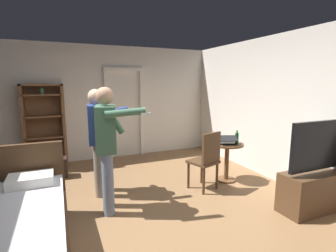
% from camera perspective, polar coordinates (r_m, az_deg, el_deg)
% --- Properties ---
extents(ground_plane, '(6.71, 6.71, 0.00)m').
position_cam_1_polar(ground_plane, '(3.57, -5.31, -20.29)').
color(ground_plane, olive).
extents(wall_back, '(5.52, 0.12, 2.62)m').
position_cam_1_polar(wall_back, '(6.15, -14.61, 5.01)').
color(wall_back, silver).
rests_on(wall_back, ground_plane).
extents(wall_right, '(0.12, 6.34, 2.62)m').
position_cam_1_polar(wall_right, '(4.70, 27.48, 2.87)').
color(wall_right, silver).
rests_on(wall_right, ground_plane).
extents(doorway_frame, '(0.93, 0.08, 2.13)m').
position_cam_1_polar(doorway_frame, '(6.18, -9.74, 4.37)').
color(doorway_frame, white).
rests_on(doorway_frame, ground_plane).
extents(bookshelf, '(0.81, 0.32, 1.76)m').
position_cam_1_polar(bookshelf, '(5.90, -25.98, 0.59)').
color(bookshelf, brown).
rests_on(bookshelf, ground_plane).
extents(tv_flatscreen, '(1.16, 0.40, 1.28)m').
position_cam_1_polar(tv_flatscreen, '(4.22, 30.53, -11.11)').
color(tv_flatscreen, '#4C331E').
rests_on(tv_flatscreen, ground_plane).
extents(side_table, '(0.58, 0.58, 0.70)m').
position_cam_1_polar(side_table, '(4.77, 13.09, -6.57)').
color(side_table, brown).
rests_on(side_table, ground_plane).
extents(laptop, '(0.42, 0.42, 0.16)m').
position_cam_1_polar(laptop, '(4.64, 13.05, -3.37)').
color(laptop, black).
rests_on(laptop, side_table).
extents(bottle_on_table, '(0.06, 0.06, 0.24)m').
position_cam_1_polar(bottle_on_table, '(4.71, 15.20, -2.64)').
color(bottle_on_table, '#145424').
rests_on(bottle_on_table, side_table).
extents(wooden_chair, '(0.53, 0.53, 0.99)m').
position_cam_1_polar(wooden_chair, '(4.27, 8.65, -7.22)').
color(wooden_chair, '#4C331E').
rests_on(wooden_chair, ground_plane).
extents(person_blue_shirt, '(0.67, 0.69, 1.73)m').
position_cam_1_polar(person_blue_shirt, '(3.53, -13.47, -3.22)').
color(person_blue_shirt, slate).
rests_on(person_blue_shirt, ground_plane).
extents(person_striped_shirt, '(0.64, 0.64, 1.69)m').
position_cam_1_polar(person_striped_shirt, '(4.15, -15.50, -1.79)').
color(person_striped_shirt, gray).
rests_on(person_striped_shirt, ground_plane).
extents(suitcase_dark, '(0.55, 0.29, 0.37)m').
position_cam_1_polar(suitcase_dark, '(5.33, -24.64, -8.63)').
color(suitcase_dark, black).
rests_on(suitcase_dark, ground_plane).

